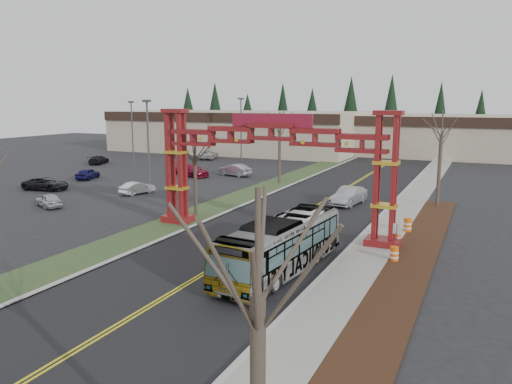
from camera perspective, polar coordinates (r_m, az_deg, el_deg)
The scene contains 34 objects.
ground at distance 21.94m, azimuth -18.00°, elevation -15.78°, with size 200.00×200.00×0.00m, color black.
road at distance 42.61m, azimuth 5.43°, elevation -2.52°, with size 12.00×110.00×0.02m, color black.
lane_line_left at distance 42.64m, azimuth 5.28°, elevation -2.49°, with size 0.12×100.00×0.01m, color gold.
lane_line_right at distance 42.56m, azimuth 5.58°, elevation -2.52°, with size 0.12×100.00×0.01m, color gold.
curb_right at distance 41.01m, azimuth 13.56°, elevation -3.19°, with size 0.30×110.00×0.15m, color #AFAFAA.
sidewalk_right at distance 40.77m, azimuth 15.56°, elevation -3.36°, with size 2.60×110.00×0.14m, color gray.
landscape_strip at distance 26.20m, azimuth 15.67°, elevation -11.11°, with size 2.60×50.00×0.12m, color black.
grass_median at distance 45.82m, azimuth -4.04°, elevation -1.55°, with size 4.00×110.00×0.08m, color #2F4422.
curb_left at distance 44.96m, azimuth -1.97°, elevation -1.72°, with size 0.30×110.00×0.15m, color #AFAFAA.
gateway_arch at distance 35.19m, azimuth 1.75°, elevation 4.66°, with size 18.20×1.60×8.90m.
retail_building_west at distance 96.80m, azimuth -2.00°, elevation 6.97°, with size 46.00×22.30×7.50m.
retail_building_east at distance 94.40m, azimuth 22.74°, elevation 5.94°, with size 38.00×20.30×7.00m.
conifer_treeline at distance 107.08m, azimuth 17.88°, elevation 8.27°, with size 116.10×5.60×13.00m.
transit_bus at distance 27.97m, azimuth 2.90°, elevation -6.13°, with size 2.60×11.11×3.10m, color #9A9DA1.
silver_sedan at distance 46.93m, azimuth 10.58°, elevation -0.44°, with size 1.74×5.00×1.65m, color #A5A8AD.
parked_car_near_a at distance 48.87m, azimuth -22.61°, elevation -0.87°, with size 1.50×3.72×1.27m, color #B5BBBE.
parked_car_near_b at distance 52.93m, azimuth -13.43°, elevation 0.46°, with size 1.34×3.85×1.27m, color white.
parked_car_near_c at distance 58.33m, azimuth -22.90°, elevation 0.87°, with size 2.28×4.94×1.37m, color black.
parked_car_mid_a at distance 64.08m, azimuth -7.35°, elevation 2.46°, with size 2.14×5.26×1.53m, color maroon.
parked_car_mid_b at distance 64.73m, azimuth -18.68°, elevation 2.01°, with size 1.62×4.04×1.38m, color #171751.
parked_car_far_a at distance 64.00m, azimuth -2.48°, elevation 2.52°, with size 1.60×4.59×1.51m, color #ABABB3.
parked_car_far_b at distance 83.11m, azimuth -5.47°, elevation 4.28°, with size 2.46×5.34×1.48m, color silver.
parked_car_far_c at distance 79.85m, azimuth -17.55°, elevation 3.54°, with size 1.86×4.58×1.33m, color black.
bare_tree_median_mid at distance 41.39m, azimuth -7.01°, elevation 3.99°, with size 2.97×2.97×6.93m.
bare_tree_median_far at distance 57.66m, azimuth 2.73°, elevation 6.87°, with size 3.45×3.45×8.30m.
bare_tree_right_near at distance 9.81m, azimuth 0.21°, elevation -11.94°, with size 3.20×3.20×7.91m.
bare_tree_right_far at distance 47.42m, azimuth 20.44°, elevation 6.12°, with size 3.26×3.26×8.71m.
light_pole_near at distance 53.65m, azimuth -12.23°, elevation 5.94°, with size 0.83×0.42×9.62m.
light_pole_mid at distance 74.64m, azimuth -13.97°, elevation 6.99°, with size 0.82×0.41×9.47m.
light_pole_far at distance 80.21m, azimuth -1.72°, elevation 7.71°, with size 0.86×0.43×9.97m.
street_sign at distance 31.07m, azimuth 15.78°, elevation -4.68°, with size 0.50×0.21×2.26m.
barrel_south at distance 31.00m, azimuth 15.51°, elevation -6.90°, with size 0.52×0.52×0.97m.
barrel_mid at distance 34.39m, azimuth 15.84°, elevation -5.22°, with size 0.51×0.51×0.95m.
barrel_north at distance 38.01m, azimuth 16.93°, elevation -3.69°, with size 0.59×0.59×1.09m.
Camera 1 is at (13.80, -14.18, 9.48)m, focal length 35.00 mm.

